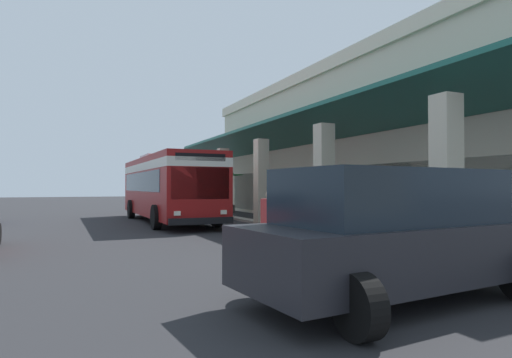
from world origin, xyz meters
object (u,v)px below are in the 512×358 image
object	(u,v)px
parked_suv_charcoal	(394,233)
pedestrian	(270,219)
transit_bus	(167,184)
potted_palm	(227,202)

from	to	relation	value
parked_suv_charcoal	pedestrian	bearing A→B (deg)	178.46
pedestrian	transit_bus	bearing A→B (deg)	-179.72
parked_suv_charcoal	potted_palm	size ratio (longest dim) A/B	1.84
parked_suv_charcoal	transit_bus	bearing A→B (deg)	179.77
transit_bus	parked_suv_charcoal	distance (m)	15.98
transit_bus	pedestrian	bearing A→B (deg)	0.28
pedestrian	potted_palm	world-z (taller)	potted_palm
pedestrian	potted_palm	size ratio (longest dim) A/B	0.60
potted_palm	pedestrian	bearing A→B (deg)	-16.61
parked_suv_charcoal	pedestrian	world-z (taller)	parked_suv_charcoal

